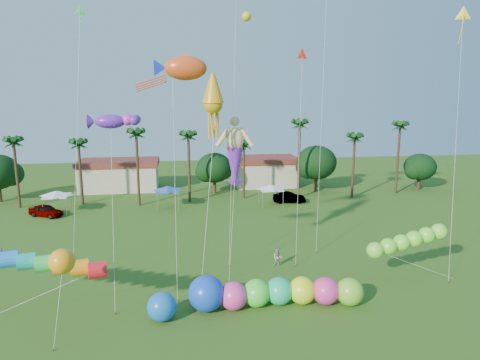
{
  "coord_description": "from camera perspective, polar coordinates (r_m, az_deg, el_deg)",
  "views": [
    {
      "loc": [
        -4.29,
        -20.03,
        15.02
      ],
      "look_at": [
        0.0,
        10.0,
        9.0
      ],
      "focal_mm": 32.0,
      "sensor_mm": 36.0,
      "label": 1
    }
  ],
  "objects": [
    {
      "name": "tree_line",
      "position": [
        65.39,
        -1.12,
        1.77
      ],
      "size": [
        69.46,
        8.91,
        11.0
      ],
      "color": "#3A2819",
      "rests_on": "ground"
    },
    {
      "name": "buildings_row",
      "position": [
        71.24,
        -7.03,
        0.61
      ],
      "size": [
        35.0,
        7.0,
        4.0
      ],
      "color": "beige",
      "rests_on": "ground"
    },
    {
      "name": "tent_row",
      "position": [
        57.71,
        -9.64,
        -1.21
      ],
      "size": [
        31.0,
        4.0,
        0.6
      ],
      "color": "white",
      "rests_on": "ground"
    },
    {
      "name": "car_a",
      "position": [
        59.26,
        -24.47,
        -3.73
      ],
      "size": [
        4.79,
        3.72,
        1.52
      ],
      "primitive_type": "imported",
      "rotation": [
        0.0,
        0.0,
        1.07
      ],
      "color": "#4C4C54",
      "rests_on": "ground"
    },
    {
      "name": "car_b",
      "position": [
        61.2,
        6.59,
        -2.33
      ],
      "size": [
        4.73,
        2.15,
        1.5
      ],
      "primitive_type": "imported",
      "rotation": [
        0.0,
        0.0,
        1.44
      ],
      "color": "#4C4C54",
      "rests_on": "ground"
    },
    {
      "name": "spectator_b",
      "position": [
        38.81,
        5.02,
        -10.28
      ],
      "size": [
        0.98,
        0.88,
        1.64
      ],
      "primitive_type": "imported",
      "rotation": [
        0.0,
        0.0,
        -0.4
      ],
      "color": "#A89D8C",
      "rests_on": "ground"
    },
    {
      "name": "caterpillar_inflatable",
      "position": [
        31.87,
        4.01,
        -14.73
      ],
      "size": [
        12.72,
        3.0,
        2.59
      ],
      "rotation": [
        0.0,
        0.0,
        -0.05
      ],
      "color": "#EE3EA0",
      "rests_on": "ground"
    },
    {
      "name": "blue_ball",
      "position": [
        30.55,
        -10.38,
        -16.28
      ],
      "size": [
        2.01,
        2.01,
        2.01
      ],
      "primitive_type": "sphere",
      "color": "blue",
      "rests_on": "ground"
    },
    {
      "name": "rainbow_tube",
      "position": [
        31.75,
        -22.31,
        -11.27
      ],
      "size": [
        9.44,
        2.0,
        3.9
      ],
      "color": "red",
      "rests_on": "ground"
    },
    {
      "name": "green_worm",
      "position": [
        36.38,
        17.56,
        -8.95
      ],
      "size": [
        10.78,
        2.29,
        3.61
      ],
      "color": "#72EE35",
      "rests_on": "ground"
    },
    {
      "name": "orange_ball_kite",
      "position": [
        28.02,
        -22.65,
        -10.0
      ],
      "size": [
        1.72,
        1.76,
        6.07
      ],
      "color": "orange",
      "rests_on": "ground"
    },
    {
      "name": "merman_kite",
      "position": [
        36.85,
        -0.71,
        3.16
      ],
      "size": [
        2.78,
        4.92,
        12.75
      ],
      "color": "#FACF8E",
      "rests_on": "ground"
    },
    {
      "name": "fish_kite",
      "position": [
        35.1,
        -7.25,
        14.57
      ],
      "size": [
        5.15,
        6.4,
        18.18
      ],
      "color": "#E14A19",
      "rests_on": "ground"
    },
    {
      "name": "squid_kite",
      "position": [
        34.39,
        -3.61,
        10.04
      ],
      "size": [
        2.42,
        4.42,
        16.78
      ],
      "color": "orange",
      "rests_on": "ground"
    },
    {
      "name": "lobster_kite",
      "position": [
        32.45,
        -16.92,
        7.47
      ],
      "size": [
        3.95,
        4.92,
        13.9
      ],
      "color": "#6124B6",
      "rests_on": "ground"
    },
    {
      "name": "delta_kite_red",
      "position": [
        40.08,
        8.27,
        15.74
      ],
      "size": [
        1.75,
        3.84,
        19.17
      ],
      "color": "red",
      "rests_on": "ground"
    },
    {
      "name": "delta_kite_yellow",
      "position": [
        41.48,
        27.57,
        18.57
      ],
      "size": [
        2.53,
        4.61,
        22.17
      ],
      "color": "yellow",
      "rests_on": "ground"
    },
    {
      "name": "delta_kite_green",
      "position": [
        41.32,
        -20.58,
        19.59
      ],
      "size": [
        1.8,
        4.59,
        22.64
      ],
      "color": "#34E054",
      "rests_on": "ground"
    }
  ]
}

